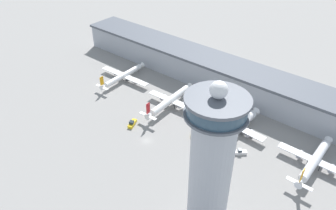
% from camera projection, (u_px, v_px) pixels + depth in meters
% --- Properties ---
extents(ground_plane, '(1000.00, 1000.00, 0.00)m').
position_uv_depth(ground_plane, '(147.00, 141.00, 169.82)').
color(ground_plane, gray).
extents(terminal_building, '(225.02, 25.00, 18.35)m').
position_uv_depth(terminal_building, '(220.00, 74.00, 208.90)').
color(terminal_building, '#A3A8B2').
rests_on(terminal_building, ground).
extents(control_tower, '(18.64, 18.64, 68.52)m').
position_uv_depth(control_tower, '(210.00, 175.00, 104.75)').
color(control_tower, '#ADB2BC').
rests_on(control_tower, ground).
extents(airplane_gate_alpha, '(39.64, 39.90, 11.38)m').
position_uv_depth(airplane_gate_alpha, '(123.00, 76.00, 218.31)').
color(airplane_gate_alpha, white).
rests_on(airplane_gate_alpha, ground).
extents(airplane_gate_bravo, '(31.79, 42.15, 13.31)m').
position_uv_depth(airplane_gate_bravo, '(170.00, 100.00, 192.40)').
color(airplane_gate_bravo, white).
rests_on(airplane_gate_bravo, ground).
extents(airplane_gate_charlie, '(31.17, 39.40, 13.67)m').
position_uv_depth(airplane_gate_charlie, '(238.00, 127.00, 172.57)').
color(airplane_gate_charlie, white).
rests_on(airplane_gate_charlie, ground).
extents(airplane_gate_delta, '(35.18, 38.85, 13.40)m').
position_uv_depth(airplane_gate_delta, '(315.00, 161.00, 151.17)').
color(airplane_gate_delta, silver).
rests_on(airplane_gate_delta, ground).
extents(service_truck_catering, '(7.98, 6.66, 2.45)m').
position_uv_depth(service_truck_catering, '(199.00, 136.00, 171.60)').
color(service_truck_catering, black).
rests_on(service_truck_catering, ground).
extents(service_truck_fuel, '(5.10, 7.81, 3.07)m').
position_uv_depth(service_truck_fuel, '(132.00, 124.00, 179.98)').
color(service_truck_fuel, black).
rests_on(service_truck_fuel, ground).
extents(service_truck_baggage, '(5.85, 5.69, 2.92)m').
position_uv_depth(service_truck_baggage, '(241.00, 152.00, 161.24)').
color(service_truck_baggage, black).
rests_on(service_truck_baggage, ground).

